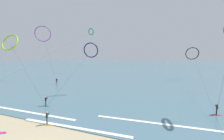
# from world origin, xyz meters

# --- Properties ---
(sea_water) EXTENTS (400.00, 200.00, 0.08)m
(sea_water) POSITION_xyz_m (0.00, 105.94, 0.04)
(sea_water) COLOR slate
(sea_water) RESTS_ON ground
(surfer_amber) EXTENTS (1.40, 0.73, 1.70)m
(surfer_amber) POSITION_xyz_m (-2.93, 5.91, 0.74)
(surfer_amber) COLOR orange
(surfer_amber) RESTS_ON ground
(surfer_teal) EXTENTS (1.40, 0.73, 1.70)m
(surfer_teal) POSITION_xyz_m (-8.25, 11.09, 0.82)
(surfer_teal) COLOR teal
(surfer_teal) RESTS_ON ground
(surfer_ivory) EXTENTS (1.40, 0.61, 1.70)m
(surfer_ivory) POSITION_xyz_m (-20.60, 27.83, 0.82)
(surfer_ivory) COLOR silver
(surfer_ivory) RESTS_ON ground
(surfer_crimson) EXTENTS (1.40, 0.60, 1.70)m
(surfer_crimson) POSITION_xyz_m (17.80, 17.16, 0.82)
(surfer_crimson) COLOR red
(surfer_crimson) RESTS_ON ground
(kite_charcoal) EXTENTS (4.60, 43.19, 11.46)m
(kite_charcoal) POSITION_xyz_m (18.13, 52.68, 9.21)
(kite_charcoal) COLOR black
(kite_charcoal) RESTS_ON ground
(kite_lime) EXTENTS (11.47, 2.36, 12.85)m
(kite_lime) POSITION_xyz_m (-17.77, 12.23, 11.14)
(kite_lime) COLOR #8CC62D
(kite_lime) RESTS_ON ground
(kite_navy) EXTENTS (4.36, 12.18, 11.54)m
(kite_navy) POSITION_xyz_m (-5.30, 21.71, 9.81)
(kite_navy) COLOR navy
(kite_navy) RESTS_ON ground
(kite_violet) EXTENTS (11.01, 5.81, 18.33)m
(kite_violet) POSITION_xyz_m (-29.06, 31.63, 15.74)
(kite_violet) COLOR purple
(kite_violet) RESTS_ON ground
(kite_emerald) EXTENTS (3.34, 49.49, 21.49)m
(kite_emerald) POSITION_xyz_m (-25.24, 57.58, 19.77)
(kite_emerald) COLOR #199351
(kite_emerald) RESTS_ON ground
(wave_crest_near) EXTENTS (14.58, 1.21, 0.12)m
(wave_crest_near) POSITION_xyz_m (0.70, 6.32, 0.06)
(wave_crest_near) COLOR white
(wave_crest_near) RESTS_ON ground
(wave_crest_mid) EXTENTS (18.79, 0.83, 0.12)m
(wave_crest_mid) POSITION_xyz_m (-9.58, 7.90, 0.06)
(wave_crest_mid) COLOR white
(wave_crest_mid) RESTS_ON ground
(wave_crest_far) EXTENTS (19.44, 1.93, 0.12)m
(wave_crest_far) POSITION_xyz_m (11.69, 11.20, 0.06)
(wave_crest_far) COLOR white
(wave_crest_far) RESTS_ON ground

